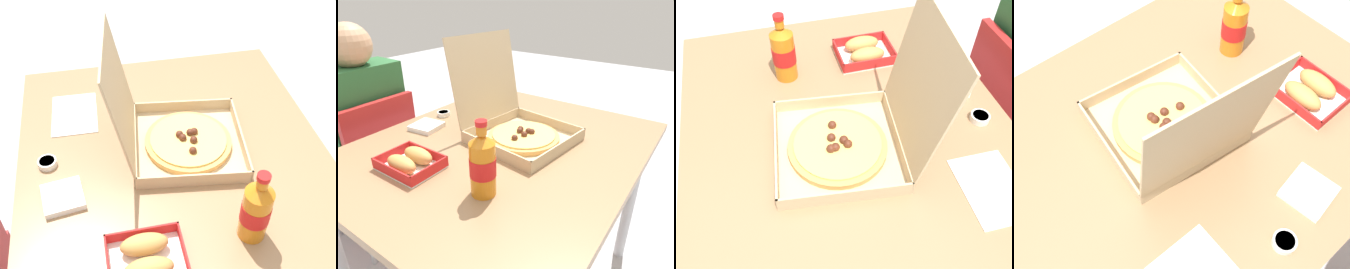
# 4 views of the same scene
# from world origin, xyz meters

# --- Properties ---
(dining_table) EXTENTS (1.14, 0.94, 0.75)m
(dining_table) POSITION_xyz_m (0.00, 0.00, 0.66)
(dining_table) COLOR #997551
(dining_table) RESTS_ON ground_plane
(pizza_box_open) EXTENTS (0.38, 0.44, 0.37)m
(pizza_box_open) POSITION_xyz_m (0.08, -0.01, 0.80)
(pizza_box_open) COLOR tan
(pizza_box_open) RESTS_ON dining_table
(bread_side_box) EXTENTS (0.15, 0.19, 0.06)m
(bread_side_box) POSITION_xyz_m (-0.30, 0.14, 0.77)
(bread_side_box) COLOR white
(bread_side_box) RESTS_ON dining_table
(cola_bottle) EXTENTS (0.07, 0.07, 0.22)m
(cola_bottle) POSITION_xyz_m (-0.27, -0.14, 0.84)
(cola_bottle) COLOR orange
(cola_bottle) RESTS_ON dining_table
(paper_menu) EXTENTS (0.21, 0.15, 0.00)m
(paper_menu) POSITION_xyz_m (0.30, 0.29, 0.75)
(paper_menu) COLOR white
(paper_menu) RESTS_ON dining_table
(napkin_pile) EXTENTS (0.12, 0.12, 0.02)m
(napkin_pile) POSITION_xyz_m (-0.06, 0.34, 0.76)
(napkin_pile) COLOR white
(napkin_pile) RESTS_ON dining_table
(dipping_sauce_cup) EXTENTS (0.06, 0.06, 0.02)m
(dipping_sauce_cup) POSITION_xyz_m (0.08, 0.38, 0.76)
(dipping_sauce_cup) COLOR white
(dipping_sauce_cup) RESTS_ON dining_table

